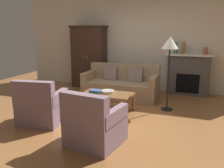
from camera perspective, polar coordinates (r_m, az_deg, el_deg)
ground_plane at (r=5.16m, az=-1.77°, el=-7.19°), size 9.60×9.60×0.00m
back_wall at (r=7.28m, az=5.79°, el=9.90°), size 7.20×0.10×2.80m
fireplace at (r=6.90m, az=17.66°, el=2.24°), size 1.26×0.48×1.12m
armoire at (r=7.49m, az=-5.42°, el=6.47°), size 1.06×0.57×1.88m
couch at (r=6.30m, az=2.19°, el=-0.46°), size 1.93×0.86×0.86m
coffee_table at (r=5.20m, az=-1.15°, el=-2.80°), size 1.10×0.60×0.42m
fruit_bowl at (r=5.22m, az=-1.08°, el=-1.82°), size 0.29×0.29×0.05m
book_stack at (r=5.22m, az=-3.91°, el=-1.77°), size 0.25×0.19×0.07m
mantel_vase_jade at (r=6.82m, az=14.84°, el=8.28°), size 0.12×0.12×0.31m
mantel_vase_bronze at (r=6.80m, az=16.53°, el=8.19°), size 0.10×0.10×0.31m
mantel_vase_terracotta at (r=6.79m, az=21.24°, el=7.31°), size 0.13×0.13×0.19m
armchair_near_left at (r=4.80m, az=-16.42°, el=-5.32°), size 0.88×0.88×0.88m
armchair_near_right at (r=3.78m, az=-4.29°, el=-9.78°), size 0.87×0.87×0.88m
floor_lamp at (r=5.31m, az=13.58°, el=8.52°), size 0.36×0.36×1.62m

